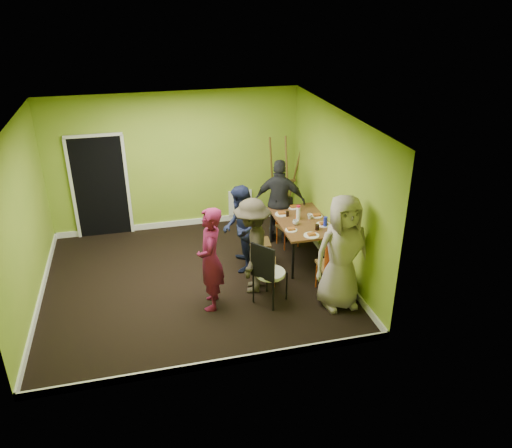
{
  "coord_description": "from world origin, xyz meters",
  "views": [
    {
      "loc": [
        -0.74,
        -7.37,
        4.59
      ],
      "look_at": [
        1.1,
        0.0,
        0.95
      ],
      "focal_mm": 35.0,
      "sensor_mm": 36.0,
      "label": 1
    }
  ],
  "objects": [
    {
      "name": "ground",
      "position": [
        0.0,
        0.0,
        0.0
      ],
      "size": [
        5.0,
        5.0,
        0.0
      ],
      "primitive_type": "plane",
      "color": "black",
      "rests_on": "ground"
    },
    {
      "name": "room_walls",
      "position": [
        -0.02,
        0.04,
        0.99
      ],
      "size": [
        5.04,
        4.54,
        2.82
      ],
      "color": "olive",
      "rests_on": "ground"
    },
    {
      "name": "dining_table",
      "position": [
        2.05,
        0.34,
        0.7
      ],
      "size": [
        0.9,
        1.5,
        0.75
      ],
      "color": "black",
      "rests_on": "ground"
    },
    {
      "name": "chair_left_far",
      "position": [
        1.15,
        0.29,
        0.52
      ],
      "size": [
        0.43,
        0.42,
        0.93
      ],
      "rotation": [
        0.0,
        0.0,
        -1.68
      ],
      "color": "#C24712",
      "rests_on": "ground"
    },
    {
      "name": "chair_left_near",
      "position": [
        1.09,
        -0.35,
        0.48
      ],
      "size": [
        0.44,
        0.43,
        0.86
      ],
      "rotation": [
        0.0,
        0.0,
        -1.83
      ],
      "color": "#C24712",
      "rests_on": "ground"
    },
    {
      "name": "chair_back_end",
      "position": [
        1.9,
        1.0,
        0.65
      ],
      "size": [
        0.46,
        0.51,
        0.91
      ],
      "rotation": [
        0.0,
        0.0,
        3.37
      ],
      "color": "#C24712",
      "rests_on": "ground"
    },
    {
      "name": "chair_front_end",
      "position": [
        2.13,
        -1.0,
        0.61
      ],
      "size": [
        0.46,
        0.47,
        1.08
      ],
      "rotation": [
        0.0,
        0.0,
        -0.04
      ],
      "color": "#C24712",
      "rests_on": "ground"
    },
    {
      "name": "chair_bentwood",
      "position": [
        1.04,
        -0.96,
        0.6
      ],
      "size": [
        0.6,
        0.59,
        1.09
      ],
      "rotation": [
        0.0,
        0.0,
        -0.87
      ],
      "color": "black",
      "rests_on": "ground"
    },
    {
      "name": "easel",
      "position": [
        2.2,
        1.97,
        0.94
      ],
      "size": [
        0.76,
        0.71,
        1.9
      ],
      "color": "brown",
      "rests_on": "ground"
    },
    {
      "name": "plate_near_left",
      "position": [
        1.76,
        0.69,
        0.76
      ],
      "size": [
        0.25,
        0.25,
        0.01
      ],
      "primitive_type": "cylinder",
      "color": "white",
      "rests_on": "dining_table"
    },
    {
      "name": "plate_near_right",
      "position": [
        1.73,
        0.01,
        0.76
      ],
      "size": [
        0.21,
        0.21,
        0.01
      ],
      "primitive_type": "cylinder",
      "color": "white",
      "rests_on": "dining_table"
    },
    {
      "name": "plate_far_back",
      "position": [
        2.07,
        0.93,
        0.76
      ],
      "size": [
        0.22,
        0.22,
        0.01
      ],
      "primitive_type": "cylinder",
      "color": "white",
      "rests_on": "dining_table"
    },
    {
      "name": "plate_far_front",
      "position": [
        2.0,
        -0.27,
        0.76
      ],
      "size": [
        0.27,
        0.27,
        0.01
      ],
      "primitive_type": "cylinder",
      "color": "white",
      "rests_on": "dining_table"
    },
    {
      "name": "plate_wall_back",
      "position": [
        2.36,
        0.45,
        0.76
      ],
      "size": [
        0.21,
        0.21,
        0.01
      ],
      "primitive_type": "cylinder",
      "color": "white",
      "rests_on": "dining_table"
    },
    {
      "name": "plate_wall_front",
      "position": [
        2.35,
        0.08,
        0.76
      ],
      "size": [
        0.26,
        0.26,
        0.01
      ],
      "primitive_type": "cylinder",
      "color": "white",
      "rests_on": "dining_table"
    },
    {
      "name": "thermos",
      "position": [
        1.98,
        0.41,
        0.87
      ],
      "size": [
        0.07,
        0.07,
        0.24
      ],
      "primitive_type": "cylinder",
      "color": "white",
      "rests_on": "dining_table"
    },
    {
      "name": "blue_bottle",
      "position": [
        2.35,
        0.01,
        0.84
      ],
      "size": [
        0.07,
        0.07,
        0.18
      ],
      "primitive_type": "cylinder",
      "color": "#1823B8",
      "rests_on": "dining_table"
    },
    {
      "name": "orange_bottle",
      "position": [
        1.97,
        0.46,
        0.79
      ],
      "size": [
        0.04,
        0.04,
        0.07
      ],
      "primitive_type": "cylinder",
      "color": "#C24712",
      "rests_on": "dining_table"
    },
    {
      "name": "glass_mid",
      "position": [
        1.84,
        0.59,
        0.8
      ],
      "size": [
        0.06,
        0.06,
        0.1
      ],
      "primitive_type": "cylinder",
      "color": "black",
      "rests_on": "dining_table"
    },
    {
      "name": "glass_back",
      "position": [
        2.11,
        0.77,
        0.8
      ],
      "size": [
        0.06,
        0.06,
        0.1
      ],
      "primitive_type": "cylinder",
      "color": "black",
      "rests_on": "dining_table"
    },
    {
      "name": "glass_front",
      "position": [
        2.17,
        -0.08,
        0.8
      ],
      "size": [
        0.07,
        0.07,
        0.1
      ],
      "primitive_type": "cylinder",
      "color": "black",
      "rests_on": "dining_table"
    },
    {
      "name": "cup_a",
      "position": [
        1.87,
        0.21,
        0.79
      ],
      "size": [
        0.11,
        0.11,
        0.09
      ],
      "primitive_type": "imported",
      "color": "white",
      "rests_on": "dining_table"
    },
    {
      "name": "cup_b",
      "position": [
        2.2,
        0.39,
        0.79
      ],
      "size": [
        0.1,
        0.1,
        0.09
      ],
      "primitive_type": "imported",
      "color": "white",
      "rests_on": "dining_table"
    },
    {
      "name": "person_standing",
      "position": [
        0.18,
        -0.8,
        0.84
      ],
      "size": [
        0.51,
        0.68,
        1.67
      ],
      "primitive_type": "imported",
      "rotation": [
        0.0,
        0.0,
        -1.77
      ],
      "color": "maroon",
      "rests_on": "ground"
    },
    {
      "name": "person_left_far",
      "position": [
        0.87,
        0.23,
        0.77
      ],
      "size": [
        0.7,
        0.84,
        1.55
      ],
      "primitive_type": "imported",
      "rotation": [
        0.0,
        0.0,
        -1.74
      ],
      "color": "#161C38",
      "rests_on": "ground"
    },
    {
      "name": "person_left_near",
      "position": [
        0.91,
        -0.5,
        0.81
      ],
      "size": [
        0.89,
        1.18,
        1.61
      ],
      "primitive_type": "imported",
      "rotation": [
        0.0,
        0.0,
        -1.89
      ],
      "color": "#312C21",
      "rests_on": "ground"
    },
    {
      "name": "person_back_end",
      "position": [
        1.83,
        1.08,
        0.84
      ],
      "size": [
        1.06,
        0.74,
        1.67
      ],
      "primitive_type": "imported",
      "rotation": [
        0.0,
        0.0,
        2.77
      ],
      "color": "#222327",
      "rests_on": "ground"
    },
    {
      "name": "person_front_end",
      "position": [
        2.13,
        -1.26,
        0.93
      ],
      "size": [
        0.93,
        0.63,
        1.86
      ],
      "primitive_type": "imported",
      "rotation": [
        0.0,
        0.0,
        0.04
      ],
      "color": "gray",
      "rests_on": "ground"
    }
  ]
}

